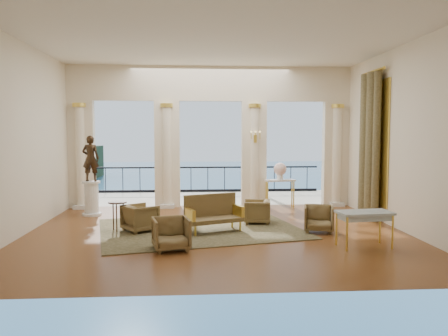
{
  "coord_description": "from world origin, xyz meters",
  "views": [
    {
      "loc": [
        -0.5,
        -10.24,
        2.36
      ],
      "look_at": [
        0.21,
        0.6,
        1.5
      ],
      "focal_mm": 35.0,
      "sensor_mm": 36.0,
      "label": 1
    }
  ],
  "objects": [
    {
      "name": "palm_tree",
      "position": [
        2.0,
        6.6,
        4.09
      ],
      "size": [
        2.0,
        2.0,
        4.5
      ],
      "color": "#4C3823",
      "rests_on": "terrace"
    },
    {
      "name": "curtain",
      "position": [
        4.28,
        1.5,
        2.02
      ],
      "size": [
        0.33,
        1.4,
        4.09
      ],
      "color": "#4D4629",
      "rests_on": "ground"
    },
    {
      "name": "armchair_b",
      "position": [
        2.46,
        -0.04,
        0.35
      ],
      "size": [
        0.82,
        0.79,
        0.7
      ],
      "primitive_type": "imported",
      "rotation": [
        0.0,
        0.0,
        -0.25
      ],
      "color": "#4D381D",
      "rests_on": "ground"
    },
    {
      "name": "statue",
      "position": [
        -3.5,
        2.46,
        1.65
      ],
      "size": [
        0.5,
        0.35,
        1.31
      ],
      "primitive_type": "imported",
      "rotation": [
        0.0,
        0.0,
        3.07
      ],
      "color": "#2F2014",
      "rests_on": "pedestal"
    },
    {
      "name": "armchair_d",
      "position": [
        -1.84,
        0.28,
        0.36
      ],
      "size": [
        0.95,
        0.96,
        0.73
      ],
      "primitive_type": "imported",
      "rotation": [
        0.0,
        0.0,
        2.21
      ],
      "color": "#4D381D",
      "rests_on": "ground"
    },
    {
      "name": "settee",
      "position": [
        -0.08,
        0.16,
        0.44
      ],
      "size": [
        1.47,
        1.03,
        0.9
      ],
      "rotation": [
        0.0,
        0.0,
        0.38
      ],
      "color": "#4D381D",
      "rests_on": "ground"
    },
    {
      "name": "terrace",
      "position": [
        0.0,
        5.8,
        -0.05
      ],
      "size": [
        10.0,
        3.6,
        0.1
      ],
      "primitive_type": "cube",
      "color": "#B8B099",
      "rests_on": "ground"
    },
    {
      "name": "pedestal",
      "position": [
        -3.5,
        2.46,
        0.48
      ],
      "size": [
        0.54,
        0.54,
        1.0
      ],
      "color": "silver",
      "rests_on": "ground"
    },
    {
      "name": "armchair_c",
      "position": [
        1.12,
        1.04,
        0.34
      ],
      "size": [
        0.71,
        0.75,
        0.68
      ],
      "primitive_type": "imported",
      "rotation": [
        0.0,
        0.0,
        -1.72
      ],
      "color": "#4D381D",
      "rests_on": "ground"
    },
    {
      "name": "armchair_a",
      "position": [
        -1.0,
        -1.46,
        0.37
      ],
      "size": [
        0.83,
        0.8,
        0.73
      ],
      "primitive_type": "imported",
      "rotation": [
        0.0,
        0.0,
        0.21
      ],
      "color": "#4D381D",
      "rests_on": "ground"
    },
    {
      "name": "wall_sconce",
      "position": [
        1.4,
        3.51,
        2.23
      ],
      "size": [
        0.3,
        0.11,
        0.33
      ],
      "color": "#E5C34B",
      "rests_on": "arcade"
    },
    {
      "name": "sea",
      "position": [
        0.0,
        60.0,
        -6.0
      ],
      "size": [
        160.0,
        160.0,
        0.0
      ],
      "primitive_type": "plane",
      "color": "#214F84",
      "rests_on": "ground"
    },
    {
      "name": "room_walls",
      "position": [
        0.0,
        -1.12,
        2.88
      ],
      "size": [
        9.0,
        9.0,
        9.0
      ],
      "color": "white",
      "rests_on": "ground"
    },
    {
      "name": "console_table",
      "position": [
        2.2,
        3.48,
        0.74
      ],
      "size": [
        0.99,
        0.51,
        0.9
      ],
      "rotation": [
        0.0,
        0.0,
        0.16
      ],
      "color": "silver",
      "rests_on": "ground"
    },
    {
      "name": "window_frame",
      "position": [
        4.47,
        1.5,
        2.1
      ],
      "size": [
        0.04,
        1.6,
        3.4
      ],
      "primitive_type": "cube",
      "color": "#E5C34B",
      "rests_on": "room_walls"
    },
    {
      "name": "balustrade",
      "position": [
        0.0,
        7.4,
        0.41
      ],
      "size": [
        9.0,
        0.06,
        1.03
      ],
      "color": "black",
      "rests_on": "terrace"
    },
    {
      "name": "rug",
      "position": [
        -0.4,
        0.46,
        0.01
      ],
      "size": [
        5.46,
        4.66,
        0.02
      ],
      "primitive_type": "cube",
      "rotation": [
        0.0,
        0.0,
        0.22
      ],
      "color": "#2E3118",
      "rests_on": "ground"
    },
    {
      "name": "arcade",
      "position": [
        -0.0,
        3.82,
        2.58
      ],
      "size": [
        9.0,
        0.56,
        4.5
      ],
      "color": "#F7E5C4",
      "rests_on": "ground"
    },
    {
      "name": "urn",
      "position": [
        2.2,
        3.48,
        1.2
      ],
      "size": [
        0.41,
        0.41,
        0.54
      ],
      "color": "white",
      "rests_on": "console_table"
    },
    {
      "name": "headland",
      "position": [
        -30.0,
        70.0,
        -3.0
      ],
      "size": [
        22.0,
        18.0,
        6.0
      ],
      "primitive_type": "cube",
      "color": "black",
      "rests_on": "sea"
    },
    {
      "name": "floor",
      "position": [
        0.0,
        0.0,
        0.0
      ],
      "size": [
        9.0,
        9.0,
        0.0
      ],
      "primitive_type": "plane",
      "color": "#472D13",
      "rests_on": "ground"
    },
    {
      "name": "game_table",
      "position": [
        3.0,
        -1.51,
        0.67
      ],
      "size": [
        1.15,
        0.71,
        0.75
      ],
      "rotation": [
        0.0,
        0.0,
        0.11
      ],
      "color": "#96AFBA",
      "rests_on": "ground"
    },
    {
      "name": "side_table",
      "position": [
        -2.38,
        0.34,
        0.62
      ],
      "size": [
        0.44,
        0.44,
        0.72
      ],
      "color": "black",
      "rests_on": "ground"
    }
  ]
}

